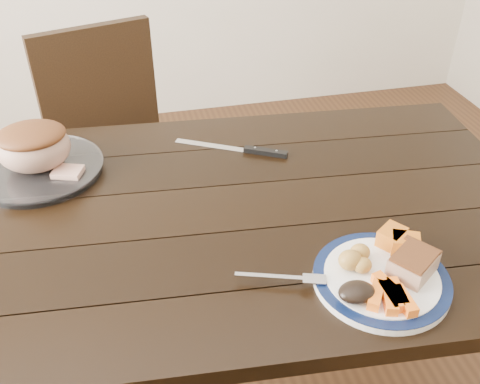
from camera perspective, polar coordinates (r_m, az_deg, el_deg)
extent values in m
cube|color=black|center=(1.27, -3.74, -2.55)|extent=(1.67, 1.03, 0.04)
cube|color=black|center=(1.95, 17.15, -2.58)|extent=(0.07, 0.07, 0.71)
cube|color=black|center=(1.95, -11.93, 1.75)|extent=(0.53, 0.53, 0.04)
cube|color=black|center=(2.00, -14.87, 10.44)|extent=(0.41, 0.16, 0.46)
cube|color=black|center=(2.27, -8.62, 0.28)|extent=(0.04, 0.04, 0.43)
cube|color=black|center=(2.01, -4.49, -4.82)|extent=(0.04, 0.04, 0.43)
cube|color=black|center=(2.20, -17.23, -2.49)|extent=(0.04, 0.04, 0.43)
cube|color=black|center=(1.92, -14.19, -8.23)|extent=(0.04, 0.04, 0.43)
cylinder|color=white|center=(1.10, 14.80, -9.04)|extent=(0.27, 0.27, 0.02)
torus|color=#0B1637|center=(1.10, 14.87, -8.72)|extent=(0.27, 0.27, 0.02)
cylinder|color=white|center=(1.47, -20.58, 2.19)|extent=(0.32, 0.32, 0.02)
cube|color=tan|center=(1.10, 17.95, -7.38)|extent=(0.11, 0.11, 0.04)
ellipsoid|color=gold|center=(1.08, 11.67, -7.12)|extent=(0.05, 0.04, 0.04)
ellipsoid|color=gold|center=(1.08, 12.92, -7.61)|extent=(0.04, 0.03, 0.03)
ellipsoid|color=gold|center=(1.11, 12.68, -6.28)|extent=(0.04, 0.04, 0.04)
cube|color=orange|center=(1.05, 16.39, -10.33)|extent=(0.03, 0.07, 0.02)
cube|color=orange|center=(1.04, 15.77, -10.69)|extent=(0.02, 0.07, 0.02)
cube|color=orange|center=(1.04, 17.12, -11.01)|extent=(0.02, 0.07, 0.02)
cube|color=orange|center=(1.04, 15.65, -10.93)|extent=(0.04, 0.07, 0.02)
cube|color=orange|center=(1.06, 15.42, -9.71)|extent=(0.04, 0.07, 0.02)
cube|color=orange|center=(1.04, 14.30, -10.60)|extent=(0.06, 0.07, 0.02)
cube|color=orange|center=(1.15, 17.21, -5.34)|extent=(0.07, 0.06, 0.04)
cube|color=orange|center=(1.16, 15.88, -4.63)|extent=(0.07, 0.07, 0.04)
ellipsoid|color=black|center=(1.03, 12.34, -10.38)|extent=(0.07, 0.05, 0.03)
cube|color=silver|center=(1.06, 3.27, -9.06)|extent=(0.14, 0.05, 0.00)
cube|color=silver|center=(1.06, 7.93, -9.24)|extent=(0.05, 0.04, 0.00)
ellipsoid|color=tan|center=(1.43, -21.13, 4.42)|extent=(0.18, 0.16, 0.12)
cube|color=tan|center=(1.40, -17.87, 1.99)|extent=(0.08, 0.08, 0.02)
cube|color=silver|center=(1.50, -3.25, 4.98)|extent=(0.19, 0.12, 0.00)
cube|color=black|center=(1.45, 2.75, 4.30)|extent=(0.11, 0.08, 0.01)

